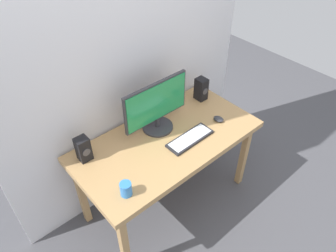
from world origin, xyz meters
name	(u,v)px	position (x,y,z in m)	size (l,w,h in m)	color
ground_plane	(167,199)	(0.00, 0.00, 0.00)	(6.00, 6.00, 0.00)	#4C4C51
wall_back	(127,21)	(0.00, 0.39, 1.50)	(2.17, 0.04, 3.00)	silver
desk	(167,146)	(0.00, 0.00, 0.66)	(1.40, 0.71, 0.73)	tan
monitor	(156,106)	(0.03, 0.15, 0.93)	(0.56, 0.24, 0.40)	#333338
keyboard_primary	(190,139)	(0.12, -0.12, 0.74)	(0.38, 0.14, 0.02)	#232328
mouse	(219,119)	(0.44, -0.11, 0.75)	(0.06, 0.09, 0.03)	#333338
speaker_right	(201,89)	(0.55, 0.19, 0.83)	(0.08, 0.10, 0.19)	black
speaker_left	(83,149)	(-0.56, 0.22, 0.82)	(0.09, 0.09, 0.18)	black
coffee_mug	(126,189)	(-0.52, -0.21, 0.78)	(0.07, 0.07, 0.10)	#337FD8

